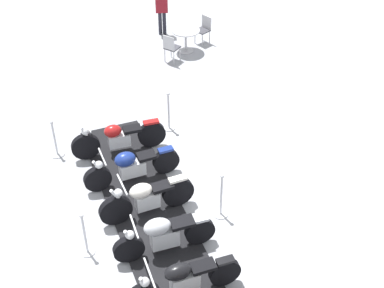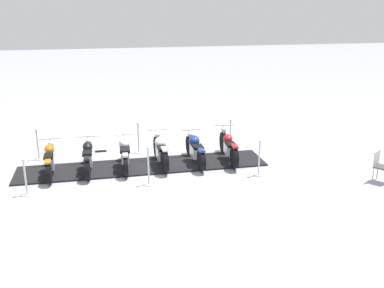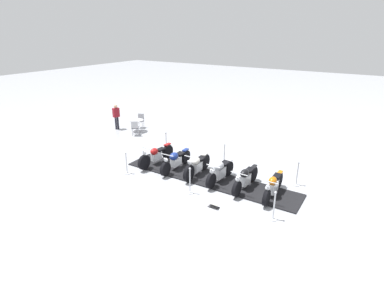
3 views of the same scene
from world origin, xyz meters
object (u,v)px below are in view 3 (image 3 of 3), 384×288
Objects in this scene: stanchion_left_front at (166,145)px; cafe_table at (136,123)px; motorcycle_maroon at (156,155)px; motorcycle_black at (245,178)px; bystander_person at (116,115)px; motorcycle_chrome at (220,171)px; stanchion_right_mid at (190,184)px; motorcycle_navy at (175,160)px; cafe_chair_near_table at (141,120)px; stanchion_right_rear at (274,210)px; motorcycle_copper at (273,186)px; stanchion_left_rear at (297,177)px; motorcycle_cream at (197,165)px; stanchion_left_mid at (224,159)px; stanchion_right_front at (127,167)px; info_placard at (214,206)px; cafe_chair_across_table at (135,127)px.

cafe_table is at bearing 63.25° from stanchion_left_front.
cafe_table is (3.37, 4.24, 0.08)m from motorcycle_maroon.
bystander_person is at bearing -105.14° from motorcycle_black.
stanchion_right_mid is at bearing -18.73° from motorcycle_chrome.
stanchion_left_front is 0.70× the size of bystander_person.
bystander_person is at bearing -115.34° from motorcycle_navy.
motorcycle_maroon is 4.52m from motorcycle_black.
stanchion_left_front is at bearing 33.83° from cafe_chair_near_table.
stanchion_right_rear is at bearing -113.60° from stanchion_left_front.
cafe_table is at bearing -110.56° from motorcycle_copper.
stanchion_right_rear is 1.02× the size of stanchion_left_rear.
cafe_chair_near_table is at bearing 62.64° from stanchion_right_rear.
cafe_chair_near_table is at bearing -112.81° from motorcycle_black.
bystander_person is at bearing -112.85° from motorcycle_cream.
stanchion_left_rear is (1.50, -6.16, -0.14)m from motorcycle_maroon.
stanchion_left_mid reaches higher than cafe_chair_near_table.
motorcycle_black is (-0.01, -2.26, -0.01)m from motorcycle_cream.
motorcycle_copper is at bearing 161.13° from stanchion_left_rear.
motorcycle_navy is at bearing 93.49° from motorcycle_maroon.
motorcycle_copper is at bearing -76.83° from stanchion_right_front.
cafe_table is (4.79, 10.40, 0.20)m from stanchion_right_rear.
motorcycle_copper is (-0.00, -3.39, -0.04)m from motorcycle_cream.
motorcycle_maroon reaches higher than info_placard.
stanchion_right_rear is at bearing 50.63° from motorcycle_black.
stanchion_left_front is (1.49, 5.03, -0.10)m from motorcycle_black.
motorcycle_black is at bearing 88.08° from motorcycle_cream.
bystander_person is (1.56, 8.45, 0.58)m from stanchion_left_mid.
motorcycle_maroon is 2.26m from motorcycle_cream.
motorcycle_maroon is 2.56× the size of cafe_chair_near_table.
stanchion_left_rear is (2.93, -3.33, -0.04)m from stanchion_right_mid.
bystander_person reaches higher than motorcycle_chrome.
motorcycle_maroon is 6.34m from stanchion_left_rear.
motorcycle_copper is at bearing 44.92° from cafe_chair_near_table.
motorcycle_black is at bearing -111.03° from cafe_table.
stanchion_right_rear reaches higher than info_placard.
motorcycle_cream is 1.01× the size of motorcycle_chrome.
cafe_table is at bearing -123.12° from motorcycle_navy.
cafe_chair_near_table is at bearing 53.07° from stanchion_right_mid.
cafe_chair_near_table is (4.12, 7.95, 0.00)m from motorcycle_chrome.
stanchion_left_mid is at bearing -68.95° from info_placard.
cafe_chair_across_table is at bearing -107.98° from motorcycle_chrome.
cafe_table is 0.56× the size of bystander_person.
motorcycle_maroon is at bearing -91.55° from motorcycle_cream.
bystander_person is at bearing 62.06° from stanchion_right_mid.
stanchion_left_rear is 11.90m from bystander_person.
stanchion_right_mid is 1.05× the size of stanchion_left_rear.
stanchion_left_front reaches higher than motorcycle_navy.
stanchion_right_front is (-1.44, 2.77, -0.21)m from motorcycle_cream.
motorcycle_navy is 2.53× the size of cafe_table.
motorcycle_chrome is at bearing -159.30° from stanchion_left_mid.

